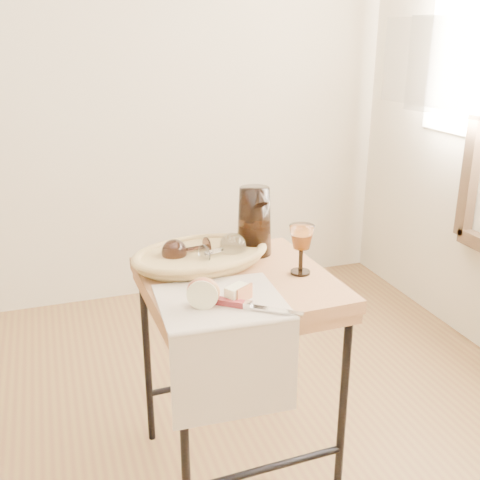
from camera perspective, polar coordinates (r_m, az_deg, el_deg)
name	(u,v)px	position (r m, az deg, el deg)	size (l,w,h in m)	color
wall_back	(17,26)	(2.84, -21.23, 19.18)	(3.60, 0.00, 2.70)	beige
side_table	(238,377)	(1.80, -0.21, -13.46)	(0.52, 0.52, 0.67)	brown
tea_towel	(221,301)	(1.50, -1.92, -6.08)	(0.32, 0.29, 0.01)	beige
bread_basket	(201,258)	(1.72, -3.89, -1.81)	(0.37, 0.26, 0.05)	olive
goblet_lying_a	(188,249)	(1.72, -5.13, -0.93)	(0.12, 0.08, 0.08)	#39211C
goblet_lying_b	(221,249)	(1.70, -1.91, -0.94)	(0.13, 0.08, 0.08)	white
pitcher	(254,221)	(1.78, 1.42, 1.89)	(0.15, 0.23, 0.25)	black
wine_goblet	(301,249)	(1.65, 6.08, -0.94)	(0.07, 0.07, 0.15)	white
apple_half	(203,292)	(1.45, -3.65, -5.14)	(0.08, 0.04, 0.08)	#BE2536
apple_wedge	(237,293)	(1.48, -0.35, -5.29)	(0.06, 0.03, 0.04)	#FBF5C1
table_knife	(251,305)	(1.45, 1.13, -6.47)	(0.24, 0.03, 0.02)	silver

